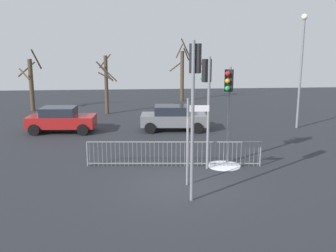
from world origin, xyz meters
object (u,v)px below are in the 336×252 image
object	(u,v)px
car_grey_near	(173,118)
traffic_light_rear_left	(207,88)
traffic_light_rear_right	(229,94)
bare_tree_centre	(182,73)
car_red_mid	(61,119)
traffic_light_mid_right	(195,86)
direction_sign_post	(189,137)
bare_tree_left	(31,83)
bare_tree_right	(106,83)
street_lamp	(302,60)

from	to	relation	value
car_grey_near	traffic_light_rear_left	bearing A→B (deg)	-80.11
traffic_light_rear_right	bare_tree_centre	bearing A→B (deg)	-63.20
car_red_mid	bare_tree_centre	world-z (taller)	bare_tree_centre
traffic_light_rear_right	car_grey_near	distance (m)	7.14
traffic_light_rear_right	bare_tree_centre	xyz separation A→B (m)	(0.31, 18.31, -0.53)
traffic_light_mid_right	traffic_light_rear_right	bearing A→B (deg)	91.32
traffic_light_mid_right	direction_sign_post	distance (m)	2.37
direction_sign_post	bare_tree_left	world-z (taller)	bare_tree_left
traffic_light_mid_right	bare_tree_centre	size ratio (longest dim) A/B	0.94
traffic_light_mid_right	bare_tree_centre	bearing A→B (deg)	113.73
direction_sign_post	car_grey_near	bearing A→B (deg)	91.96
direction_sign_post	bare_tree_right	world-z (taller)	bare_tree_right
bare_tree_left	bare_tree_centre	xyz separation A→B (m)	(11.96, 4.09, 0.34)
bare_tree_right	direction_sign_post	bearing A→B (deg)	-75.04
traffic_light_rear_left	car_red_mid	bearing A→B (deg)	106.85
bare_tree_left	traffic_light_rear_right	bearing A→B (deg)	-50.66
direction_sign_post	car_grey_near	size ratio (longest dim) A/B	0.81
bare_tree_right	traffic_light_rear_right	bearing A→B (deg)	-64.41
bare_tree_right	traffic_light_rear_left	bearing A→B (deg)	-69.21
traffic_light_rear_left	bare_tree_right	bearing A→B (deg)	82.82
car_grey_near	bare_tree_centre	xyz separation A→B (m)	(1.97, 11.74, 1.71)
car_red_mid	street_lamp	xyz separation A→B (m)	(14.08, -0.06, 3.34)
car_red_mid	bare_tree_centre	distance (m)	14.51
bare_tree_right	car_red_mid	bearing A→B (deg)	-111.43
traffic_light_rear_right	bare_tree_right	xyz separation A→B (m)	(-5.91, 12.34, -0.74)
traffic_light_rear_right	bare_tree_centre	size ratio (longest dim) A/B	0.75
traffic_light_rear_right	street_lamp	world-z (taller)	street_lamp
traffic_light_rear_right	bare_tree_centre	world-z (taller)	bare_tree_centre
car_red_mid	bare_tree_right	xyz separation A→B (m)	(2.24, 5.70, 1.50)
traffic_light_rear_right	bare_tree_right	size ratio (longest dim) A/B	0.95
traffic_light_mid_right	bare_tree_right	world-z (taller)	traffic_light_mid_right
street_lamp	bare_tree_centre	xyz separation A→B (m)	(-5.63, 11.73, -1.64)
car_red_mid	traffic_light_rear_right	bearing A→B (deg)	-35.30
traffic_light_mid_right	bare_tree_right	size ratio (longest dim) A/B	1.19
traffic_light_rear_right	bare_tree_right	world-z (taller)	bare_tree_right
car_grey_near	bare_tree_right	xyz separation A→B (m)	(-4.25, 5.77, 1.50)
traffic_light_rear_left	car_red_mid	world-z (taller)	traffic_light_rear_left
traffic_light_rear_left	bare_tree_right	distance (m)	13.80
bare_tree_left	traffic_light_rear_left	bearing A→B (deg)	-54.21
bare_tree_left	street_lamp	bearing A→B (deg)	-23.46
traffic_light_mid_right	direction_sign_post	xyz separation A→B (m)	(0.05, 1.31, -1.98)
street_lamp	car_red_mid	bearing A→B (deg)	179.77
street_lamp	car_grey_near	bearing A→B (deg)	-179.89
car_red_mid	bare_tree_left	distance (m)	8.47
traffic_light_rear_right	car_red_mid	size ratio (longest dim) A/B	1.05
bare_tree_left	direction_sign_post	bearing A→B (deg)	-59.78
bare_tree_centre	bare_tree_right	distance (m)	8.63
car_red_mid	bare_tree_centre	size ratio (longest dim) A/B	0.71
direction_sign_post	street_lamp	world-z (taller)	street_lamp
bare_tree_right	bare_tree_centre	bearing A→B (deg)	43.86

